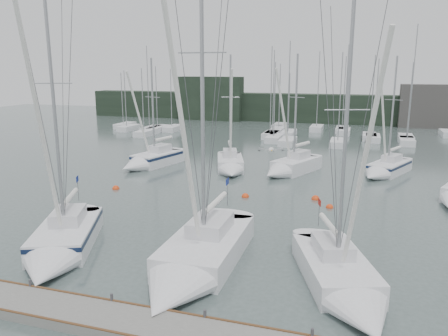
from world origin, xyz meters
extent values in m
plane|color=#495855|center=(0.00, 0.00, 0.00)|extent=(160.00, 160.00, 0.00)
cube|color=#63635E|center=(0.00, -5.00, 0.20)|extent=(24.00, 2.00, 0.40)
cube|color=black|center=(0.00, 62.00, 2.50)|extent=(90.00, 4.00, 5.00)
cube|color=black|center=(-20.00, 60.00, 4.00)|extent=(12.00, 3.00, 8.00)
cube|color=#44413E|center=(18.00, 60.00, 3.50)|extent=(10.00, 3.00, 7.00)
cube|color=silver|center=(-3.75, 39.03, 0.35)|extent=(1.80, 4.50, 0.90)
cylinder|color=#999BA0|center=(-3.75, 38.53, 5.56)|extent=(0.12, 0.12, 9.51)
cube|color=silver|center=(4.47, 50.46, 0.35)|extent=(1.80, 4.50, 0.90)
cylinder|color=#999BA0|center=(4.47, 49.96, 6.03)|extent=(0.12, 0.12, 10.46)
cube|color=silver|center=(4.80, 48.47, 0.35)|extent=(1.80, 4.50, 0.90)
cylinder|color=#999BA0|center=(4.80, 47.97, 6.80)|extent=(0.12, 0.12, 12.01)
cube|color=silver|center=(12.89, 41.86, 0.35)|extent=(1.80, 4.50, 0.90)
cylinder|color=#999BA0|center=(12.89, 41.36, 7.77)|extent=(0.12, 0.12, 13.95)
cube|color=silver|center=(-4.70, 43.00, 0.35)|extent=(1.80, 4.50, 0.90)
cylinder|color=#999BA0|center=(-4.70, 42.50, 6.38)|extent=(0.12, 0.12, 11.16)
cube|color=silver|center=(19.13, 51.04, 0.35)|extent=(1.80, 4.50, 0.90)
cube|color=silver|center=(-22.54, 38.47, 0.35)|extent=(1.80, 4.50, 0.90)
cylinder|color=#999BA0|center=(-22.54, 37.97, 5.18)|extent=(0.12, 0.12, 8.76)
cube|color=silver|center=(0.60, 51.02, 0.35)|extent=(1.80, 4.50, 0.90)
cylinder|color=#999BA0|center=(0.60, 50.52, 6.41)|extent=(0.12, 0.12, 11.22)
cube|color=silver|center=(8.38, 44.43, 0.35)|extent=(1.80, 4.50, 0.90)
cylinder|color=#999BA0|center=(8.38, 43.93, 6.02)|extent=(0.12, 0.12, 10.43)
cube|color=silver|center=(-2.69, 44.16, 0.35)|extent=(1.80, 4.50, 0.90)
cylinder|color=#999BA0|center=(-2.69, 43.66, 4.84)|extent=(0.12, 0.12, 8.07)
cube|color=silver|center=(-4.72, 47.83, 0.35)|extent=(1.80, 4.50, 0.90)
cylinder|color=#999BA0|center=(-4.72, 47.33, 5.12)|extent=(0.12, 0.12, 8.63)
cube|color=silver|center=(-5.40, 51.69, 0.35)|extent=(1.80, 4.50, 0.90)
cylinder|color=#999BA0|center=(-5.40, 51.19, 5.52)|extent=(0.12, 0.12, 9.43)
cube|color=silver|center=(-22.67, 43.16, 0.35)|extent=(1.80, 4.50, 0.90)
cylinder|color=#999BA0|center=(-22.67, 42.66, 5.32)|extent=(0.12, 0.12, 9.05)
cube|color=silver|center=(-27.62, 42.48, 0.35)|extent=(1.80, 4.50, 0.90)
cylinder|color=#999BA0|center=(-27.62, 41.98, 5.01)|extent=(0.12, 0.12, 8.42)
cube|color=silver|center=(-1.62, 36.98, 0.35)|extent=(1.80, 4.50, 0.90)
cylinder|color=#999BA0|center=(-1.62, 36.48, 6.79)|extent=(0.12, 0.12, 11.97)
cube|color=silver|center=(8.82, 43.33, 0.35)|extent=(1.80, 4.50, 0.90)
cylinder|color=#999BA0|center=(8.82, 42.83, 5.77)|extent=(0.12, 0.12, 9.95)
cube|color=silver|center=(-4.85, 42.05, 0.35)|extent=(1.80, 4.50, 0.90)
cylinder|color=#999BA0|center=(-4.85, 41.55, 6.62)|extent=(0.12, 0.12, 11.65)
cube|color=silver|center=(-20.74, 44.22, 0.35)|extent=(1.80, 4.50, 0.90)
cylinder|color=#999BA0|center=(-20.74, 43.72, 5.12)|extent=(0.12, 0.12, 8.65)
cube|color=silver|center=(-29.68, 45.02, 0.35)|extent=(1.80, 4.50, 0.90)
cylinder|color=#999BA0|center=(-29.68, 44.52, 4.82)|extent=(0.12, 0.12, 8.04)
cube|color=silver|center=(-23.57, 42.26, 0.35)|extent=(1.80, 4.50, 0.90)
cylinder|color=#999BA0|center=(-23.57, 41.76, 6.79)|extent=(0.12, 0.12, 11.98)
cube|color=silver|center=(4.54, 37.92, 0.35)|extent=(1.80, 4.50, 0.90)
cylinder|color=#999BA0|center=(4.54, 37.42, 6.11)|extent=(0.12, 0.12, 10.63)
cube|color=silver|center=(13.05, 44.56, 0.35)|extent=(1.80, 4.50, 0.90)
cylinder|color=#999BA0|center=(13.05, 44.06, 5.56)|extent=(0.12, 0.12, 9.53)
cube|color=silver|center=(-7.96, 1.10, 0.44)|extent=(5.00, 6.69, 1.47)
cone|color=silver|center=(-6.24, -2.88, 0.44)|extent=(3.63, 3.51, 2.84)
cube|color=silver|center=(-8.15, 1.55, 1.52)|extent=(2.39, 2.85, 0.68)
cylinder|color=#999BA0|center=(-7.79, 0.70, 7.56)|extent=(0.18, 0.18, 12.76)
cylinder|color=white|center=(-8.44, 2.21, 2.40)|extent=(1.42, 2.83, 0.27)
cube|color=#0F1B38|center=(-7.96, 1.10, 0.93)|extent=(5.03, 6.72, 0.24)
cube|color=navy|center=(-9.23, 4.06, 2.93)|extent=(0.23, 0.49, 0.35)
cube|color=silver|center=(0.00, 1.84, 0.47)|extent=(3.45, 7.14, 1.55)
cone|color=silver|center=(0.10, -3.22, 0.47)|extent=(3.37, 3.10, 3.32)
cube|color=silver|center=(-0.01, 2.36, 1.61)|extent=(1.88, 2.87, 0.73)
cylinder|color=#999BA0|center=(0.01, 1.33, 8.76)|extent=(0.19, 0.19, 15.02)
cylinder|color=white|center=(-0.03, 3.25, 2.54)|extent=(0.36, 3.46, 0.29)
cube|color=navy|center=(-0.07, 5.58, 3.11)|extent=(0.03, 0.56, 0.37)
cube|color=silver|center=(6.41, 1.38, 0.41)|extent=(4.56, 6.37, 1.37)
cone|color=silver|center=(7.83, -2.50, 0.41)|extent=(3.43, 3.27, 2.75)
cube|color=silver|center=(6.25, 1.81, 1.42)|extent=(2.21, 2.69, 0.64)
cylinder|color=#999BA0|center=(6.55, 0.99, 6.75)|extent=(0.16, 0.16, 11.29)
cylinder|color=white|center=(6.01, 2.47, 2.24)|extent=(1.21, 2.74, 0.26)
cube|color=#A51E16|center=(5.35, 4.27, 2.75)|extent=(0.19, 0.47, 0.33)
cube|color=silver|center=(-12.32, 21.29, 0.47)|extent=(3.82, 5.72, 1.55)
cone|color=silver|center=(-13.26, 17.67, 0.47)|extent=(3.07, 2.82, 2.58)
cube|color=silver|center=(-12.19, 21.79, 1.60)|extent=(1.90, 2.38, 0.72)
cylinder|color=#999BA0|center=(-12.42, 20.93, 5.88)|extent=(0.19, 0.19, 9.28)
cylinder|color=white|center=(-12.06, 22.30, 2.53)|extent=(0.92, 2.55, 0.29)
cube|color=#0F1B38|center=(-12.32, 21.29, 0.98)|extent=(3.84, 5.74, 0.26)
cube|color=silver|center=(-4.74, 21.74, 0.43)|extent=(3.85, 5.48, 1.43)
cone|color=silver|center=(-3.60, 18.37, 0.43)|extent=(2.94, 2.79, 2.38)
cube|color=silver|center=(-4.89, 22.19, 1.48)|extent=(1.88, 2.31, 0.67)
cylinder|color=#999BA0|center=(-4.63, 21.41, 5.96)|extent=(0.17, 0.17, 9.64)
cylinder|color=white|center=(-5.06, 22.69, 2.33)|extent=(1.03, 2.39, 0.27)
cube|color=silver|center=(1.53, 22.44, 0.46)|extent=(4.26, 5.61, 1.54)
cone|color=silver|center=(0.10, 19.12, 0.46)|extent=(3.12, 2.96, 2.46)
cube|color=silver|center=(1.73, 22.91, 1.59)|extent=(2.04, 2.39, 0.72)
cylinder|color=#999BA0|center=(1.38, 22.11, 6.03)|extent=(0.18, 0.18, 9.59)
cylinder|color=white|center=(1.93, 23.37, 2.51)|extent=(1.24, 2.38, 0.29)
cube|color=silver|center=(9.94, 24.43, 0.40)|extent=(4.19, 5.56, 1.34)
cone|color=silver|center=(8.45, 21.14, 0.40)|extent=(3.01, 2.93, 2.32)
cube|color=silver|center=(10.12, 24.84, 1.38)|extent=(1.99, 2.37, 0.62)
cylinder|color=#999BA0|center=(9.79, 24.10, 5.85)|extent=(0.16, 0.16, 9.55)
cylinder|color=white|center=(10.35, 25.35, 2.19)|extent=(1.24, 2.35, 0.25)
cube|color=#0F1B38|center=(9.94, 24.43, 0.85)|extent=(4.22, 5.59, 0.22)
sphere|color=#E34014|center=(-0.89, 12.94, 0.00)|extent=(0.58, 0.58, 0.58)
sphere|color=#E34014|center=(4.28, 13.90, 0.00)|extent=(0.61, 0.61, 0.61)
sphere|color=#E34014|center=(-11.49, 11.96, 0.00)|extent=(0.58, 0.58, 0.58)
ellipsoid|color=silver|center=(3.53, 0.25, 6.15)|extent=(0.36, 0.50, 0.20)
cube|color=gray|center=(3.25, 0.16, 6.17)|extent=(0.48, 0.28, 0.11)
cube|color=gray|center=(3.80, 0.34, 6.17)|extent=(0.48, 0.28, 0.11)
sphere|color=#E34014|center=(5.43, 12.18, 0.00)|extent=(0.52, 0.52, 0.52)
camera|label=1|loc=(7.13, -17.93, 9.57)|focal=35.00mm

